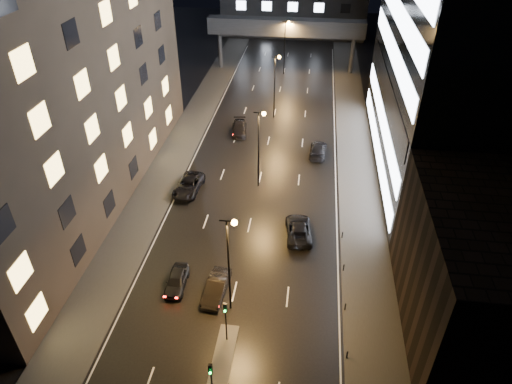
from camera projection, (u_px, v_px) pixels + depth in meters
ground at (269, 141)px, 67.24m from camera, size 160.00×160.00×0.00m
sidewalk_left at (177, 151)px, 64.45m from camera, size 5.00×110.00×0.15m
sidewalk_right at (356, 163)px, 61.79m from camera, size 5.00×110.00×0.15m
building_left at (29, 24)px, 45.20m from camera, size 15.00×48.00×40.00m
building_right_low at (477, 273)px, 36.43m from camera, size 10.00×18.00×12.00m
skybridge at (286, 28)px, 86.96m from camera, size 30.00×3.00×10.00m
median_island at (221, 366)px, 36.18m from camera, size 1.60×8.00×0.15m
traffic_signal_near at (226, 316)px, 36.50m from camera, size 0.28×0.34×4.40m
traffic_signal_far at (211, 377)px, 32.01m from camera, size 0.28×0.34×4.40m
bollard_row at (346, 330)px, 38.59m from camera, size 0.12×25.12×0.90m
streetlight_near at (230, 255)px, 37.43m from camera, size 1.45×0.50×10.15m
streetlight_mid_a at (260, 140)px, 53.74m from camera, size 1.45×0.50×10.15m
streetlight_mid_b at (276, 79)px, 70.05m from camera, size 1.45×0.50×10.15m
streetlight_far at (286, 41)px, 86.36m from camera, size 1.45×0.50×10.15m
car_away_a at (177, 280)px, 42.94m from camera, size 1.97×4.46×1.49m
car_away_b at (216, 288)px, 42.09m from camera, size 2.11×5.04×1.62m
car_away_c at (189, 185)px, 56.03m from camera, size 3.21×6.12×1.64m
car_away_d at (239, 128)px, 68.86m from camera, size 2.87×5.56×1.54m
car_toward_a at (299, 229)px, 49.06m from camera, size 3.31×6.03×1.60m
car_toward_b at (318, 150)px, 63.40m from camera, size 2.59×5.64×1.60m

